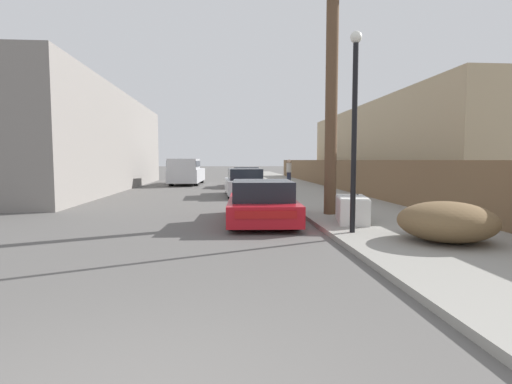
{
  "coord_description": "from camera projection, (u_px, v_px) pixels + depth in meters",
  "views": [
    {
      "loc": [
        0.8,
        -2.38,
        1.76
      ],
      "look_at": [
        1.89,
        11.13,
        0.67
      ],
      "focal_mm": 28.0,
      "sensor_mm": 36.0,
      "label": 1
    }
  ],
  "objects": [
    {
      "name": "street_lamp",
      "position": [
        355.0,
        117.0,
        8.86
      ],
      "size": [
        0.26,
        0.26,
        4.45
      ],
      "color": "black",
      "rests_on": "sidewalk_curb"
    },
    {
      "name": "pickup_truck",
      "position": [
        186.0,
        172.0,
        28.29
      ],
      "size": [
        2.29,
        5.78,
        1.84
      ],
      "rotation": [
        0.0,
        0.0,
        3.09
      ],
      "color": "silver",
      "rests_on": "ground"
    },
    {
      "name": "parked_sports_car_red",
      "position": [
        262.0,
        203.0,
        11.3
      ],
      "size": [
        2.07,
        4.41,
        1.19
      ],
      "rotation": [
        0.0,
        0.0,
        -0.05
      ],
      "color": "red",
      "rests_on": "ground"
    },
    {
      "name": "utility_pole",
      "position": [
        332.0,
        92.0,
        11.88
      ],
      "size": [
        1.8,
        0.36,
        7.16
      ],
      "color": "brown",
      "rests_on": "sidewalk_curb"
    },
    {
      "name": "brush_pile",
      "position": [
        447.0,
        221.0,
        8.05
      ],
      "size": [
        1.91,
        1.93,
        0.81
      ],
      "color": "brown",
      "rests_on": "sidewalk_curb"
    },
    {
      "name": "car_parked_far",
      "position": [
        247.0,
        177.0,
        26.43
      ],
      "size": [
        2.16,
        4.68,
        1.29
      ],
      "rotation": [
        0.0,
        0.0,
        -0.08
      ],
      "color": "#5B1E19",
      "rests_on": "ground"
    },
    {
      "name": "building_left_block",
      "position": [
        69.0,
        142.0,
        23.64
      ],
      "size": [
        7.0,
        21.64,
        5.64
      ],
      "primitive_type": "cube",
      "color": "gray",
      "rests_on": "ground"
    },
    {
      "name": "wooden_fence",
      "position": [
        336.0,
        174.0,
        22.88
      ],
      "size": [
        0.08,
        39.96,
        1.64
      ],
      "primitive_type": "cube",
      "color": "brown",
      "rests_on": "sidewalk_curb"
    },
    {
      "name": "discarded_fridge",
      "position": [
        352.0,
        209.0,
        10.57
      ],
      "size": [
        1.04,
        1.71,
        0.71
      ],
      "rotation": [
        0.0,
        0.0,
        -0.2
      ],
      "color": "silver",
      "rests_on": "sidewalk_curb"
    },
    {
      "name": "sidewalk_curb",
      "position": [
        292.0,
        186.0,
        26.21
      ],
      "size": [
        4.2,
        63.0,
        0.12
      ],
      "primitive_type": "cube",
      "color": "gray",
      "rests_on": "ground"
    },
    {
      "name": "car_parked_mid",
      "position": [
        244.0,
        183.0,
        19.63
      ],
      "size": [
        1.93,
        4.32,
        1.34
      ],
      "rotation": [
        0.0,
        0.0,
        0.03
      ],
      "color": "silver",
      "rests_on": "ground"
    },
    {
      "name": "building_right_house",
      "position": [
        407.0,
        148.0,
        24.12
      ],
      "size": [
        6.0,
        21.21,
        4.97
      ],
      "primitive_type": "cube",
      "color": "tan",
      "rests_on": "ground"
    },
    {
      "name": "pedestrian",
      "position": [
        289.0,
        172.0,
        27.08
      ],
      "size": [
        0.34,
        0.34,
        1.68
      ],
      "color": "#282D42",
      "rests_on": "sidewalk_curb"
    }
  ]
}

